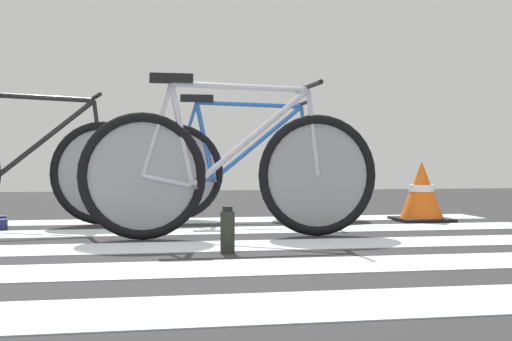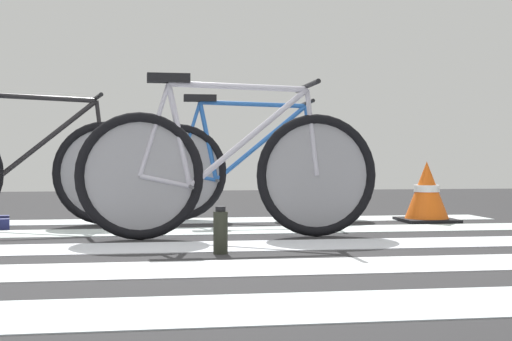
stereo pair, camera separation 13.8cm
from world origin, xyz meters
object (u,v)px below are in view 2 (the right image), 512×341
object	(u,v)px
bicycle_2_of_3	(28,169)
water_bottle	(221,231)
bicycle_1_of_3	(230,171)
traffic_cone	(427,193)
bicycle_3_of_3	(246,168)

from	to	relation	value
bicycle_2_of_3	water_bottle	size ratio (longest dim) A/B	7.58
bicycle_1_of_3	bicycle_2_of_3	bearing A→B (deg)	144.12
traffic_cone	water_bottle	bearing A→B (deg)	-137.43
bicycle_1_of_3	bicycle_3_of_3	size ratio (longest dim) A/B	1.00
bicycle_2_of_3	traffic_cone	xyz separation A→B (m)	(2.80, -0.00, -0.18)
water_bottle	bicycle_3_of_3	bearing A→B (deg)	78.77
bicycle_2_of_3	water_bottle	distance (m)	1.93
bicycle_3_of_3	traffic_cone	bearing A→B (deg)	-15.30
bicycle_3_of_3	traffic_cone	size ratio (longest dim) A/B	3.95
bicycle_2_of_3	traffic_cone	distance (m)	2.81
bicycle_3_of_3	traffic_cone	world-z (taller)	bicycle_3_of_3
bicycle_2_of_3	traffic_cone	world-z (taller)	bicycle_2_of_3
bicycle_1_of_3	bicycle_2_of_3	size ratio (longest dim) A/B	1.01
bicycle_1_of_3	traffic_cone	bearing A→B (deg)	27.98
bicycle_3_of_3	traffic_cone	xyz separation A→B (m)	(1.28, -0.35, -0.18)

